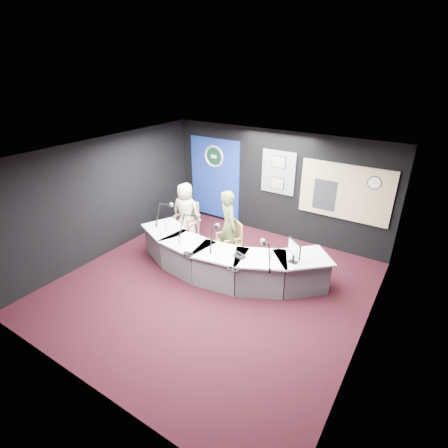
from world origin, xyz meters
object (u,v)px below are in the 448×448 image
Objects in this scene: armchair_right at (229,242)px; broadcast_desk at (224,259)px; armchair_left at (186,223)px; person_man at (186,211)px; person_woman at (229,227)px.

broadcast_desk is at bearing -34.75° from armchair_right.
armchair_right is (1.54, -0.36, 0.04)m from armchair_left.
person_woman is at bearing 153.86° from person_man.
broadcast_desk is 2.94× the size of person_man.
broadcast_desk is at bearing -24.56° from armchair_left.
armchair_right is at bearing -9.44° from armchair_left.
person_woman is at bearing 112.12° from broadcast_desk.
person_woman reaches higher than armchair_right.
person_man reaches higher than armchair_left.
armchair_left is at bearing 151.86° from broadcast_desk.
armchair_right is 0.40m from person_woman.
person_man reaches higher than broadcast_desk.
armchair_left is 1.58m from armchair_right.
person_woman reaches higher than broadcast_desk.
person_man is at bearing 151.86° from broadcast_desk.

